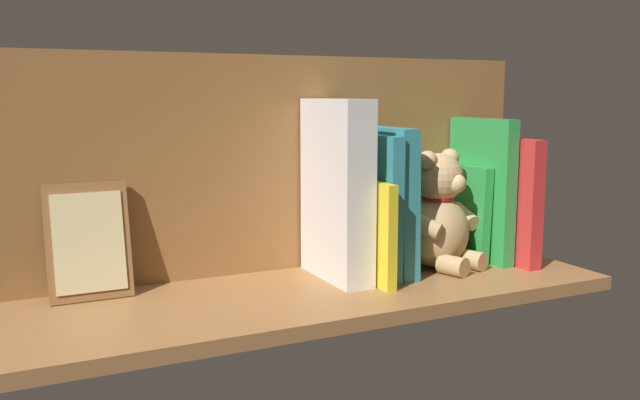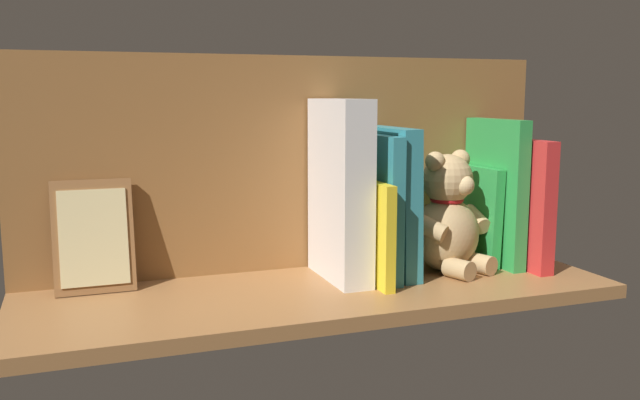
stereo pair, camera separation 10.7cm
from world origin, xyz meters
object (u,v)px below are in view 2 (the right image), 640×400
object	(u,v)px
picture_frame_leaning	(93,237)
teddy_bear	(448,218)
dictionary_thick_white	(340,190)
book_0	(515,202)

from	to	relation	value
picture_frame_leaning	teddy_bear	bearing A→B (deg)	172.56
teddy_bear	dictionary_thick_white	bearing A→B (deg)	-24.17
teddy_bear	dictionary_thick_white	distance (cm)	20.38
dictionary_thick_white	picture_frame_leaning	bearing A→B (deg)	-8.80
teddy_bear	dictionary_thick_white	xyz separation A→B (cm)	(19.51, -1.61, 5.66)
book_0	picture_frame_leaning	size ratio (longest dim) A/B	1.29
book_0	picture_frame_leaning	distance (cm)	72.55
book_0	picture_frame_leaning	xyz separation A→B (cm)	(72.14, -7.20, -2.71)
book_0	teddy_bear	bearing A→B (deg)	1.65
teddy_bear	picture_frame_leaning	world-z (taller)	teddy_bear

